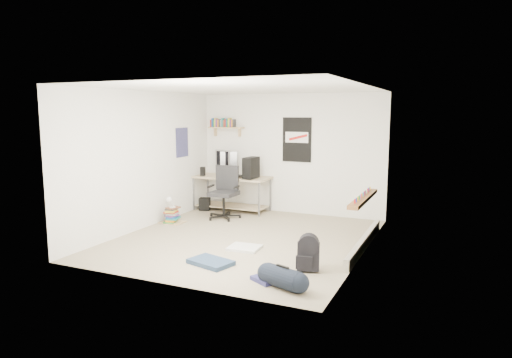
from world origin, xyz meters
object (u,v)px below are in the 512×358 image
at_px(office_chair, 224,194).
at_px(backpack, 308,256).
at_px(desk, 232,194).
at_px(duffel_bag, 283,277).
at_px(book_stack, 172,215).

relative_size(office_chair, backpack, 2.71).
bearing_deg(desk, office_chair, -75.63).
relative_size(desk, backpack, 4.30).
bearing_deg(office_chair, desk, 96.02).
distance_m(desk, backpack, 4.00).
height_order(backpack, duffel_bag, backpack).
distance_m(backpack, duffel_bag, 0.72).
bearing_deg(desk, backpack, -48.46).
bearing_deg(desk, duffel_bag, -55.53).
bearing_deg(office_chair, backpack, -50.81).
bearing_deg(duffel_bag, backpack, 101.39).
relative_size(office_chair, duffel_bag, 2.09).
height_order(desk, duffel_bag, desk).
xyz_separation_m(desk, book_stack, (-0.54, -1.46, -0.21)).
xyz_separation_m(duffel_bag, book_stack, (-3.12, 2.22, 0.01)).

